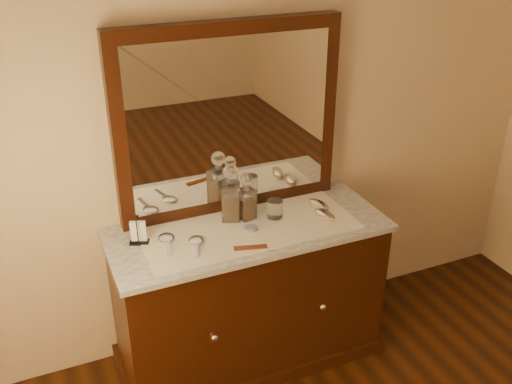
% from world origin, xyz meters
% --- Properties ---
extents(dresser_cabinet, '(1.40, 0.55, 0.82)m').
position_xyz_m(dresser_cabinet, '(0.00, 1.96, 0.41)').
color(dresser_cabinet, black).
rests_on(dresser_cabinet, floor).
extents(dresser_plinth, '(1.46, 0.59, 0.08)m').
position_xyz_m(dresser_plinth, '(0.00, 1.96, 0.04)').
color(dresser_plinth, black).
rests_on(dresser_plinth, floor).
extents(knob_left, '(0.04, 0.04, 0.04)m').
position_xyz_m(knob_left, '(-0.30, 1.67, 0.45)').
color(knob_left, silver).
rests_on(knob_left, dresser_cabinet).
extents(knob_right, '(0.04, 0.04, 0.04)m').
position_xyz_m(knob_right, '(0.30, 1.67, 0.45)').
color(knob_right, silver).
rests_on(knob_right, dresser_cabinet).
extents(marble_top, '(1.44, 0.59, 0.03)m').
position_xyz_m(marble_top, '(0.00, 1.96, 0.83)').
color(marble_top, white).
rests_on(marble_top, dresser_cabinet).
extents(mirror_frame, '(1.20, 0.08, 1.00)m').
position_xyz_m(mirror_frame, '(0.00, 2.20, 1.35)').
color(mirror_frame, black).
rests_on(mirror_frame, marble_top).
extents(mirror_glass, '(1.06, 0.01, 0.86)m').
position_xyz_m(mirror_glass, '(0.00, 2.17, 1.35)').
color(mirror_glass, white).
rests_on(mirror_glass, marble_top).
extents(lace_runner, '(1.10, 0.45, 0.00)m').
position_xyz_m(lace_runner, '(0.00, 1.94, 0.85)').
color(lace_runner, white).
rests_on(lace_runner, marble_top).
extents(pin_dish, '(0.09, 0.09, 0.01)m').
position_xyz_m(pin_dish, '(0.00, 1.92, 0.86)').
color(pin_dish, silver).
rests_on(pin_dish, lace_runner).
extents(comb, '(0.16, 0.07, 0.01)m').
position_xyz_m(comb, '(-0.07, 1.76, 0.86)').
color(comb, brown).
rests_on(comb, lace_runner).
extents(napkin_rack, '(0.11, 0.09, 0.14)m').
position_xyz_m(napkin_rack, '(-0.55, 2.03, 0.91)').
color(napkin_rack, black).
rests_on(napkin_rack, marble_top).
extents(decanter_left, '(0.12, 0.12, 0.31)m').
position_xyz_m(decanter_left, '(-0.05, 2.07, 0.97)').
color(decanter_left, '#944C15').
rests_on(decanter_left, lace_runner).
extents(decanter_right, '(0.09, 0.09, 0.26)m').
position_xyz_m(decanter_right, '(0.03, 2.04, 0.95)').
color(decanter_right, '#944C15').
rests_on(decanter_right, lace_runner).
extents(brush_near, '(0.10, 0.15, 0.04)m').
position_xyz_m(brush_near, '(0.40, 1.87, 0.87)').
color(brush_near, tan).
rests_on(brush_near, lace_runner).
extents(brush_far, '(0.10, 0.15, 0.04)m').
position_xyz_m(brush_far, '(0.43, 1.99, 0.87)').
color(brush_far, tan).
rests_on(brush_far, lace_runner).
extents(hand_mirror_outer, '(0.10, 0.21, 0.02)m').
position_xyz_m(hand_mirror_outer, '(-0.42, 1.98, 0.86)').
color(hand_mirror_outer, silver).
rests_on(hand_mirror_outer, lace_runner).
extents(hand_mirror_inner, '(0.11, 0.20, 0.02)m').
position_xyz_m(hand_mirror_inner, '(-0.30, 1.90, 0.86)').
color(hand_mirror_inner, silver).
rests_on(hand_mirror_inner, lace_runner).
extents(tumblers, '(0.08, 0.08, 0.10)m').
position_xyz_m(tumblers, '(0.17, 1.99, 0.90)').
color(tumblers, white).
rests_on(tumblers, lace_runner).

